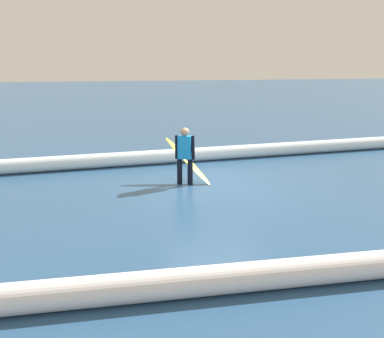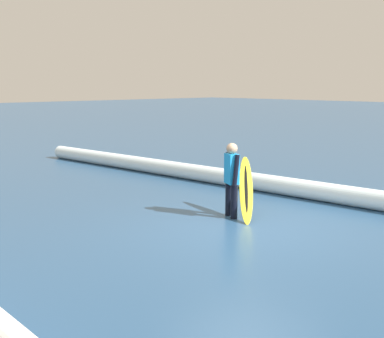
# 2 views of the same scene
# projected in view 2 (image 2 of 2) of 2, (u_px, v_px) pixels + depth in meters

# --- Properties ---
(ground_plane) EXTENTS (127.80, 127.80, 0.00)m
(ground_plane) POSITION_uv_depth(u_px,v_px,m) (249.00, 229.00, 9.80)
(ground_plane) COLOR navy
(surfer) EXTENTS (0.48, 0.34, 1.50)m
(surfer) POSITION_uv_depth(u_px,v_px,m) (232.00, 176.00, 10.52)
(surfer) COLOR black
(surfer) RESTS_ON ground_plane
(surfboard) EXTENTS (1.19, 1.23, 1.14)m
(surfboard) POSITION_uv_depth(u_px,v_px,m) (246.00, 189.00, 10.66)
(surfboard) COLOR yellow
(surfboard) RESTS_ON ground_plane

